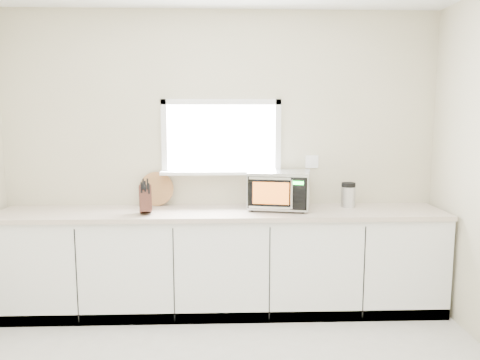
{
  "coord_description": "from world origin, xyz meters",
  "views": [
    {
      "loc": [
        0.02,
        -2.36,
        1.75
      ],
      "look_at": [
        0.16,
        1.55,
        1.21
      ],
      "focal_mm": 35.0,
      "sensor_mm": 36.0,
      "label": 1
    }
  ],
  "objects": [
    {
      "name": "back_wall",
      "position": [
        0.0,
        2.0,
        1.36
      ],
      "size": [
        4.0,
        0.17,
        2.7
      ],
      "color": "beige",
      "rests_on": "ground"
    },
    {
      "name": "cabinets",
      "position": [
        0.0,
        1.7,
        0.44
      ],
      "size": [
        3.92,
        0.6,
        0.88
      ],
      "primitive_type": "cube",
      "color": "white",
      "rests_on": "ground"
    },
    {
      "name": "countertop",
      "position": [
        0.0,
        1.69,
        0.9
      ],
      "size": [
        3.92,
        0.64,
        0.04
      ],
      "primitive_type": "cube",
      "color": "beige",
      "rests_on": "cabinets"
    },
    {
      "name": "microwave",
      "position": [
        0.52,
        1.75,
        1.1
      ],
      "size": [
        0.6,
        0.52,
        0.34
      ],
      "rotation": [
        0.0,
        0.0,
        -0.21
      ],
      "color": "black",
      "rests_on": "countertop"
    },
    {
      "name": "knife_block",
      "position": [
        -0.65,
        1.58,
        1.05
      ],
      "size": [
        0.14,
        0.23,
        0.31
      ],
      "rotation": [
        0.0,
        0.0,
        0.2
      ],
      "color": "#472319",
      "rests_on": "countertop"
    },
    {
      "name": "cutting_board",
      "position": [
        -0.6,
        1.94,
        1.08
      ],
      "size": [
        0.32,
        0.08,
        0.31
      ],
      "primitive_type": "cylinder",
      "rotation": [
        1.4,
        0.0,
        0.0
      ],
      "color": "olive",
      "rests_on": "countertop"
    },
    {
      "name": "coffee_grinder",
      "position": [
        1.16,
        1.82,
        1.03
      ],
      "size": [
        0.16,
        0.16,
        0.23
      ],
      "rotation": [
        0.0,
        0.0,
        0.28
      ],
      "color": "silver",
      "rests_on": "countertop"
    }
  ]
}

